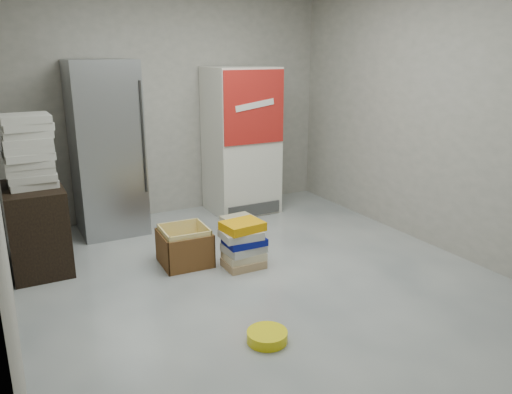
{
  "coord_description": "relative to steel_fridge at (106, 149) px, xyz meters",
  "views": [
    {
      "loc": [
        -1.97,
        -3.42,
        1.98
      ],
      "look_at": [
        0.21,
        0.7,
        0.61
      ],
      "focal_mm": 35.0,
      "sensor_mm": 36.0,
      "label": 1
    }
  ],
  "objects": [
    {
      "name": "coke_cooler",
      "position": [
        1.65,
        -0.01,
        -0.05
      ],
      "size": [
        0.8,
        0.73,
        1.8
      ],
      "color": "silver",
      "rests_on": "ground"
    },
    {
      "name": "bucket_lid",
      "position": [
        0.45,
        -2.84,
        -0.91
      ],
      "size": [
        0.34,
        0.34,
        0.08
      ],
      "primitive_type": "cylinder",
      "rotation": [
        0.0,
        0.0,
        -0.17
      ],
      "color": "yellow",
      "rests_on": "ground"
    },
    {
      "name": "ground",
      "position": [
        0.9,
        -2.13,
        -0.95
      ],
      "size": [
        5.0,
        5.0,
        0.0
      ],
      "primitive_type": "plane",
      "color": "#BABAB5",
      "rests_on": "ground"
    },
    {
      "name": "phonebook_stack_side",
      "position": [
        1.28,
        -0.67,
        -0.87
      ],
      "size": [
        0.39,
        0.33,
        0.16
      ],
      "rotation": [
        0.0,
        0.0,
        0.15
      ],
      "color": "beige",
      "rests_on": "ground"
    },
    {
      "name": "cardboard_box",
      "position": [
        0.41,
        -1.28,
        -0.8
      ],
      "size": [
        0.47,
        0.47,
        0.37
      ],
      "rotation": [
        0.0,
        0.0,
        -0.04
      ],
      "color": "yellow",
      "rests_on": "ground"
    },
    {
      "name": "wood_shelf",
      "position": [
        -0.83,
        -0.73,
        -0.55
      ],
      "size": [
        0.5,
        0.8,
        0.8
      ],
      "primitive_type": "cube",
      "color": "black",
      "rests_on": "ground"
    },
    {
      "name": "room_shell",
      "position": [
        0.9,
        -2.13,
        0.85
      ],
      "size": [
        4.04,
        5.04,
        2.82
      ],
      "color": "#AAA399",
      "rests_on": "ground"
    },
    {
      "name": "steel_fridge",
      "position": [
        0.0,
        0.0,
        0.0
      ],
      "size": [
        0.7,
        0.72,
        1.9
      ],
      "color": "#A7AAAF",
      "rests_on": "ground"
    },
    {
      "name": "supply_box_stack",
      "position": [
        -0.82,
        -0.73,
        0.17
      ],
      "size": [
        0.44,
        0.45,
        0.65
      ],
      "color": "beige",
      "rests_on": "wood_shelf"
    },
    {
      "name": "phonebook_stack_main",
      "position": [
        0.87,
        -1.61,
        -0.72
      ],
      "size": [
        0.42,
        0.33,
        0.45
      ],
      "rotation": [
        0.0,
        0.0,
        0.04
      ],
      "color": "tan",
      "rests_on": "ground"
    }
  ]
}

